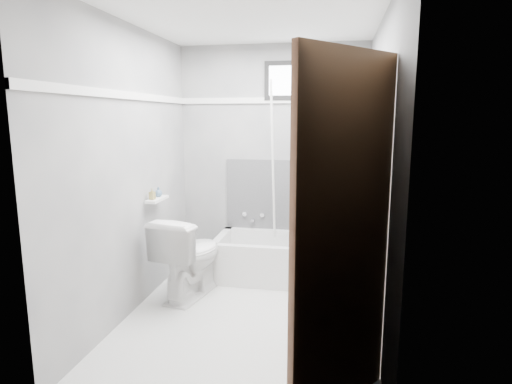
% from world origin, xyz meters
% --- Properties ---
extents(floor, '(2.60, 2.60, 0.00)m').
position_xyz_m(floor, '(0.00, 0.00, 0.00)').
color(floor, white).
rests_on(floor, ground).
extents(ceiling, '(2.60, 2.60, 0.00)m').
position_xyz_m(ceiling, '(0.00, 0.00, 2.40)').
color(ceiling, silver).
rests_on(ceiling, floor).
extents(wall_back, '(2.00, 0.02, 2.40)m').
position_xyz_m(wall_back, '(0.00, 1.30, 1.20)').
color(wall_back, slate).
rests_on(wall_back, floor).
extents(wall_front, '(2.00, 0.02, 2.40)m').
position_xyz_m(wall_front, '(0.00, -1.30, 1.20)').
color(wall_front, slate).
rests_on(wall_front, floor).
extents(wall_left, '(0.02, 2.60, 2.40)m').
position_xyz_m(wall_left, '(-1.00, 0.00, 1.20)').
color(wall_left, slate).
rests_on(wall_left, floor).
extents(wall_right, '(0.02, 2.60, 2.40)m').
position_xyz_m(wall_right, '(1.00, 0.00, 1.20)').
color(wall_right, slate).
rests_on(wall_right, floor).
extents(bathtub, '(1.50, 0.70, 0.42)m').
position_xyz_m(bathtub, '(0.23, 0.93, 0.21)').
color(bathtub, silver).
rests_on(bathtub, floor).
extents(office_chair, '(0.62, 0.62, 0.94)m').
position_xyz_m(office_chair, '(0.65, 0.98, 0.59)').
color(office_chair, slate).
rests_on(office_chair, bathtub).
extents(toilet, '(0.58, 0.84, 0.75)m').
position_xyz_m(toilet, '(-0.62, 0.33, 0.38)').
color(toilet, white).
rests_on(toilet, floor).
extents(door, '(0.78, 0.78, 2.00)m').
position_xyz_m(door, '(0.98, -1.28, 1.00)').
color(door, brown).
rests_on(door, floor).
extents(window, '(0.66, 0.04, 0.40)m').
position_xyz_m(window, '(0.25, 1.29, 2.02)').
color(window, black).
rests_on(window, wall_back).
extents(backerboard, '(1.50, 0.02, 0.78)m').
position_xyz_m(backerboard, '(0.25, 1.29, 0.80)').
color(backerboard, '#4C4C4F').
rests_on(backerboard, wall_back).
extents(trim_back, '(2.00, 0.02, 0.06)m').
position_xyz_m(trim_back, '(0.00, 1.29, 1.82)').
color(trim_back, white).
rests_on(trim_back, wall_back).
extents(trim_left, '(0.02, 2.60, 0.06)m').
position_xyz_m(trim_left, '(-0.99, 0.00, 1.82)').
color(trim_left, white).
rests_on(trim_left, wall_left).
extents(pole, '(0.02, 0.43, 1.91)m').
position_xyz_m(pole, '(0.05, 1.06, 1.05)').
color(pole, white).
rests_on(pole, bathtub).
extents(shelf, '(0.10, 0.32, 0.02)m').
position_xyz_m(shelf, '(-0.93, 0.36, 0.90)').
color(shelf, white).
rests_on(shelf, wall_left).
extents(soap_bottle_a, '(0.05, 0.05, 0.10)m').
position_xyz_m(soap_bottle_a, '(-0.94, 0.28, 0.97)').
color(soap_bottle_a, olive).
rests_on(soap_bottle_a, shelf).
extents(soap_bottle_b, '(0.09, 0.09, 0.09)m').
position_xyz_m(soap_bottle_b, '(-0.94, 0.42, 0.96)').
color(soap_bottle_b, '#486784').
rests_on(soap_bottle_b, shelf).
extents(faucet, '(0.26, 0.10, 0.16)m').
position_xyz_m(faucet, '(-0.20, 1.27, 0.55)').
color(faucet, silver).
rests_on(faucet, wall_back).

